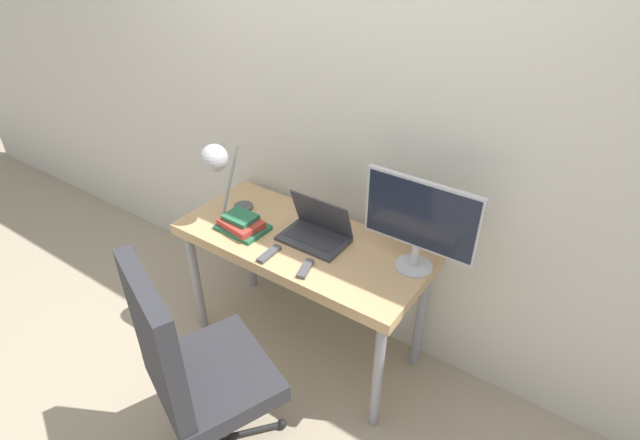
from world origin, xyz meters
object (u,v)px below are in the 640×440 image
object	(u,v)px
book_stack	(242,224)
office_chair	(190,365)
monitor	(420,220)
laptop	(316,231)
desk_lamp	(217,162)

from	to	relation	value
book_stack	office_chair	bearing A→B (deg)	-65.00
office_chair	monitor	bearing A→B (deg)	59.52
laptop	book_stack	size ratio (longest dim) A/B	1.33
desk_lamp	book_stack	bearing A→B (deg)	-3.66
laptop	office_chair	distance (m)	0.88
laptop	office_chair	world-z (taller)	office_chair
book_stack	laptop	bearing A→B (deg)	22.65
monitor	desk_lamp	world-z (taller)	monitor
monitor	book_stack	size ratio (longest dim) A/B	2.11
book_stack	monitor	bearing A→B (deg)	14.51
monitor	office_chair	size ratio (longest dim) A/B	0.49
office_chair	book_stack	bearing A→B (deg)	115.00
desk_lamp	office_chair	distance (m)	0.99
office_chair	desk_lamp	bearing A→B (deg)	123.22
laptop	office_chair	xyz separation A→B (m)	(-0.04, -0.86, -0.20)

